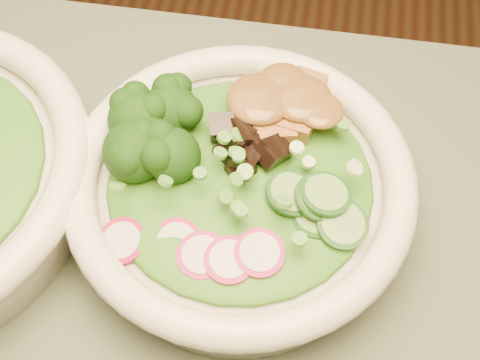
# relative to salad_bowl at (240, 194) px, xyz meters

# --- Properties ---
(salad_bowl) EXTENTS (0.26, 0.26, 0.07)m
(salad_bowl) POSITION_rel_salad_bowl_xyz_m (0.00, 0.00, 0.00)
(salad_bowl) COLOR white
(salad_bowl) RESTS_ON dining_table
(lettuce_bed) EXTENTS (0.20, 0.20, 0.02)m
(lettuce_bed) POSITION_rel_salad_bowl_xyz_m (0.00, 0.00, 0.02)
(lettuce_bed) COLOR #1E5F14
(lettuce_bed) RESTS_ON salad_bowl
(broccoli_florets) EXTENTS (0.09, 0.08, 0.04)m
(broccoli_florets) POSITION_rel_salad_bowl_xyz_m (-0.06, 0.02, 0.04)
(broccoli_florets) COLOR black
(broccoli_florets) RESTS_ON salad_bowl
(radish_slices) EXTENTS (0.11, 0.06, 0.02)m
(radish_slices) POSITION_rel_salad_bowl_xyz_m (-0.02, -0.06, 0.02)
(radish_slices) COLOR #A30C4C
(radish_slices) RESTS_ON salad_bowl
(cucumber_slices) EXTENTS (0.08, 0.08, 0.03)m
(cucumber_slices) POSITION_rel_salad_bowl_xyz_m (0.06, -0.02, 0.03)
(cucumber_slices) COLOR #7FAE60
(cucumber_slices) RESTS_ON salad_bowl
(mushroom_heap) EXTENTS (0.08, 0.08, 0.04)m
(mushroom_heap) POSITION_rel_salad_bowl_xyz_m (0.00, 0.01, 0.03)
(mushroom_heap) COLOR black
(mushroom_heap) RESTS_ON salad_bowl
(tofu_cubes) EXTENTS (0.10, 0.08, 0.03)m
(tofu_cubes) POSITION_rel_salad_bowl_xyz_m (0.02, 0.06, 0.03)
(tofu_cubes) COLOR olive
(tofu_cubes) RESTS_ON salad_bowl
(peanut_sauce) EXTENTS (0.07, 0.05, 0.02)m
(peanut_sauce) POSITION_rel_salad_bowl_xyz_m (0.02, 0.06, 0.04)
(peanut_sauce) COLOR brown
(peanut_sauce) RESTS_ON tofu_cubes
(scallion_garnish) EXTENTS (0.19, 0.19, 0.02)m
(scallion_garnish) POSITION_rel_salad_bowl_xyz_m (0.00, 0.00, 0.04)
(scallion_garnish) COLOR #539936
(scallion_garnish) RESTS_ON salad_bowl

